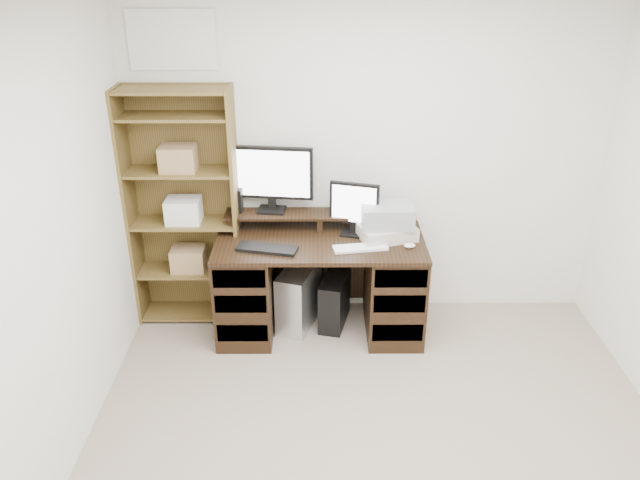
{
  "coord_description": "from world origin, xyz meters",
  "views": [
    {
      "loc": [
        -0.36,
        -2.38,
        2.69
      ],
      "look_at": [
        -0.35,
        1.43,
        0.85
      ],
      "focal_mm": 35.0,
      "sensor_mm": 36.0,
      "label": 1
    }
  ],
  "objects_px": {
    "tower_silver": "(299,296)",
    "bookshelf": "(184,207)",
    "printer": "(386,231)",
    "tower_black": "(334,301)",
    "desk": "(320,283)",
    "monitor_wide": "(271,175)",
    "monitor_small": "(354,207)"
  },
  "relations": [
    {
      "from": "tower_silver",
      "to": "bookshelf",
      "type": "distance_m",
      "value": 1.09
    },
    {
      "from": "printer",
      "to": "tower_silver",
      "type": "xyz_separation_m",
      "value": [
        -0.64,
        0.03,
        -0.56
      ]
    },
    {
      "from": "printer",
      "to": "bookshelf",
      "type": "relative_size",
      "value": 0.21
    },
    {
      "from": "tower_silver",
      "to": "tower_black",
      "type": "distance_m",
      "value": 0.27
    },
    {
      "from": "desk",
      "to": "printer",
      "type": "height_order",
      "value": "printer"
    },
    {
      "from": "monitor_wide",
      "to": "tower_silver",
      "type": "distance_m",
      "value": 0.95
    },
    {
      "from": "desk",
      "to": "tower_black",
      "type": "height_order",
      "value": "desk"
    },
    {
      "from": "desk",
      "to": "tower_silver",
      "type": "height_order",
      "value": "desk"
    },
    {
      "from": "printer",
      "to": "tower_silver",
      "type": "relative_size",
      "value": 0.8
    },
    {
      "from": "desk",
      "to": "bookshelf",
      "type": "distance_m",
      "value": 1.15
    },
    {
      "from": "monitor_wide",
      "to": "tower_black",
      "type": "distance_m",
      "value": 1.07
    },
    {
      "from": "tower_black",
      "to": "monitor_small",
      "type": "bearing_deg",
      "value": 28.44
    },
    {
      "from": "monitor_wide",
      "to": "bookshelf",
      "type": "distance_m",
      "value": 0.68
    },
    {
      "from": "desk",
      "to": "tower_black",
      "type": "distance_m",
      "value": 0.23
    },
    {
      "from": "desk",
      "to": "tower_silver",
      "type": "relative_size",
      "value": 3.12
    },
    {
      "from": "bookshelf",
      "to": "tower_black",
      "type": "bearing_deg",
      "value": -7.45
    },
    {
      "from": "tower_silver",
      "to": "tower_black",
      "type": "bearing_deg",
      "value": 19.58
    },
    {
      "from": "tower_black",
      "to": "bookshelf",
      "type": "distance_m",
      "value": 1.33
    },
    {
      "from": "desk",
      "to": "printer",
      "type": "xyz_separation_m",
      "value": [
        0.48,
        0.03,
        0.41
      ]
    },
    {
      "from": "printer",
      "to": "monitor_wide",
      "type": "bearing_deg",
      "value": 147.66
    },
    {
      "from": "desk",
      "to": "bookshelf",
      "type": "bearing_deg",
      "value": 167.98
    },
    {
      "from": "tower_black",
      "to": "monitor_wide",
      "type": "bearing_deg",
      "value": 170.54
    },
    {
      "from": "desk",
      "to": "monitor_small",
      "type": "bearing_deg",
      "value": 22.8
    },
    {
      "from": "monitor_small",
      "to": "tower_silver",
      "type": "height_order",
      "value": "monitor_small"
    },
    {
      "from": "tower_black",
      "to": "desk",
      "type": "bearing_deg",
      "value": -135.14
    },
    {
      "from": "desk",
      "to": "bookshelf",
      "type": "height_order",
      "value": "bookshelf"
    },
    {
      "from": "monitor_small",
      "to": "tower_silver",
      "type": "bearing_deg",
      "value": -158.3
    },
    {
      "from": "desk",
      "to": "bookshelf",
      "type": "relative_size",
      "value": 0.83
    },
    {
      "from": "printer",
      "to": "monitor_small",
      "type": "bearing_deg",
      "value": 146.55
    },
    {
      "from": "monitor_wide",
      "to": "printer",
      "type": "height_order",
      "value": "monitor_wide"
    },
    {
      "from": "monitor_wide",
      "to": "bookshelf",
      "type": "relative_size",
      "value": 0.34
    },
    {
      "from": "desk",
      "to": "tower_black",
      "type": "xyz_separation_m",
      "value": [
        0.11,
        0.07,
        -0.19
      ]
    }
  ]
}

